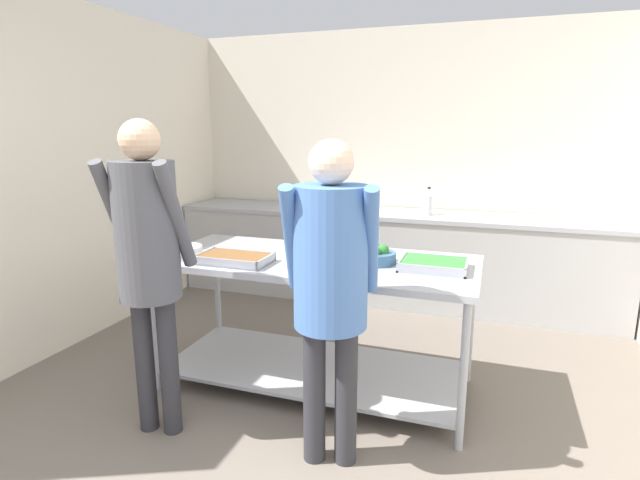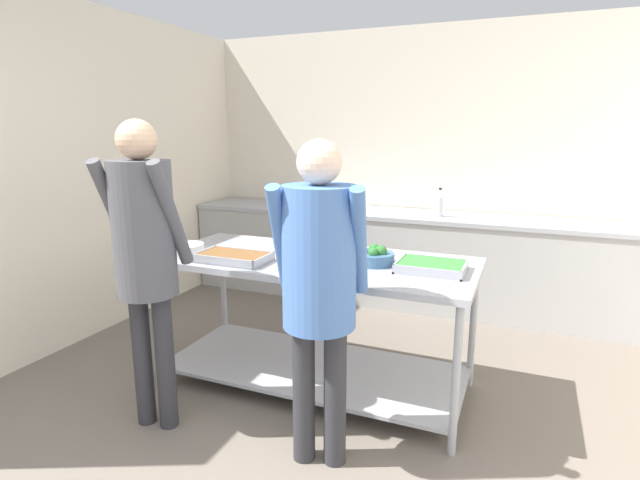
% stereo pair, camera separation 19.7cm
% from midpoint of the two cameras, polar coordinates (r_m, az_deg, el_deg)
% --- Properties ---
extents(wall_rear, '(4.39, 0.06, 2.65)m').
position_cam_midpoint_polar(wall_rear, '(5.19, 7.77, 8.52)').
color(wall_rear, beige).
rests_on(wall_rear, ground_plane).
extents(wall_left, '(0.06, 4.11, 2.65)m').
position_cam_midpoint_polar(wall_left, '(4.45, -27.01, 6.63)').
color(wall_left, beige).
rests_on(wall_left, ground_plane).
extents(back_counter, '(4.23, 0.65, 0.89)m').
position_cam_midpoint_polar(back_counter, '(4.97, 6.61, -1.88)').
color(back_counter, '#A8A8A8').
rests_on(back_counter, ground_plane).
extents(serving_counter, '(2.02, 0.89, 0.88)m').
position_cam_midpoint_polar(serving_counter, '(3.25, -2.34, -6.99)').
color(serving_counter, '#9EA0A8').
rests_on(serving_counter, ground_plane).
extents(plate_stack, '(0.25, 0.25, 0.07)m').
position_cam_midpoint_polar(plate_stack, '(3.34, -16.96, -1.28)').
color(plate_stack, white).
rests_on(plate_stack, serving_counter).
extents(serving_tray_roast, '(0.44, 0.26, 0.05)m').
position_cam_midpoint_polar(serving_tray_roast, '(3.12, -11.56, -2.15)').
color(serving_tray_roast, '#9EA0A8').
rests_on(serving_tray_roast, serving_counter).
extents(sauce_pan, '(0.40, 0.26, 0.10)m').
position_cam_midpoint_polar(sauce_pan, '(3.11, -2.26, -1.45)').
color(sauce_pan, '#9EA0A8').
rests_on(sauce_pan, serving_counter).
extents(broccoli_bowl, '(0.26, 0.26, 0.12)m').
position_cam_midpoint_polar(broccoli_bowl, '(3.06, 4.51, -1.83)').
color(broccoli_bowl, '#3D668C').
rests_on(broccoli_bowl, serving_counter).
extents(serving_tray_vegetables, '(0.39, 0.30, 0.05)m').
position_cam_midpoint_polar(serving_tray_vegetables, '(2.98, 11.01, -2.82)').
color(serving_tray_vegetables, '#9EA0A8').
rests_on(serving_tray_vegetables, serving_counter).
extents(guest_serving_left, '(0.50, 0.40, 1.64)m').
position_cam_midpoint_polar(guest_serving_left, '(2.38, -1.15, -3.78)').
color(guest_serving_left, '#2D2D33').
rests_on(guest_serving_left, ground_plane).
extents(guest_serving_right, '(0.46, 0.38, 1.73)m').
position_cam_midpoint_polar(guest_serving_right, '(2.81, -21.02, -0.58)').
color(guest_serving_right, '#2D2D33').
rests_on(guest_serving_right, ground_plane).
extents(water_bottle, '(0.07, 0.07, 0.26)m').
position_cam_midpoint_polar(water_bottle, '(4.74, 11.14, 4.24)').
color(water_bottle, silver).
rests_on(water_bottle, back_counter).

